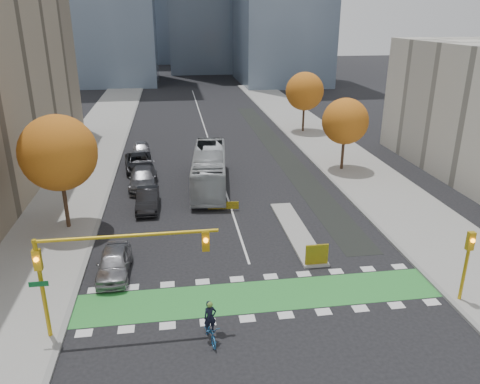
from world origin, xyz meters
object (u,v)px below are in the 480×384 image
object	(u,v)px
parked_car_b	(148,199)
parked_car_a	(114,263)
traffic_signal_east	(468,256)
parked_car_e	(141,149)
hazard_board	(317,254)
traffic_signal_west	(97,259)
bus	(209,169)
parked_car_d	(139,163)
cyclist	(210,328)
tree_east_far	(305,91)
tree_east_near	(345,121)
tree_west	(58,153)
parked_car_c	(143,178)

from	to	relation	value
parked_car_b	parked_car_a	bearing A→B (deg)	-98.45
traffic_signal_east	parked_car_e	distance (m)	35.47
parked_car_e	hazard_board	bearing A→B (deg)	-68.39
traffic_signal_west	bus	distance (m)	20.96
bus	traffic_signal_east	bearing A→B (deg)	-53.27
parked_car_d	traffic_signal_west	bearing A→B (deg)	-96.54
cyclist	bus	xyz separation A→B (m)	(1.74, 21.00, 0.94)
tree_east_far	traffic_signal_west	bearing A→B (deg)	-117.95
tree_east_near	cyclist	bearing A→B (deg)	-122.19
traffic_signal_west	parked_car_b	xyz separation A→B (m)	(1.43, 15.35, -3.25)
tree_west	bus	bearing A→B (deg)	33.81
traffic_signal_west	parked_car_c	xyz separation A→B (m)	(0.87, 20.35, -3.19)
parked_car_d	tree_west	bearing A→B (deg)	-114.49
bus	traffic_signal_west	bearing A→B (deg)	-102.79
hazard_board	parked_car_b	size ratio (longest dim) A/B	0.30
bus	parked_car_d	xyz separation A→B (m)	(-6.48, 5.63, -0.86)
parked_car_b	parked_car_d	world-z (taller)	parked_car_d
cyclist	traffic_signal_west	bearing A→B (deg)	154.90
parked_car_a	parked_car_c	bearing A→B (deg)	86.75
tree_east_far	parked_car_b	bearing A→B (deg)	-129.37
tree_east_far	bus	world-z (taller)	tree_east_far
tree_west	traffic_signal_east	size ratio (longest dim) A/B	2.01
hazard_board	cyclist	world-z (taller)	cyclist
traffic_signal_west	parked_car_b	bearing A→B (deg)	84.68
traffic_signal_west	parked_car_d	xyz separation A→B (m)	(0.21, 25.35, -3.25)
parked_car_a	parked_car_e	distance (m)	24.84
traffic_signal_west	parked_car_b	distance (m)	15.76
cyclist	parked_car_a	xyz separation A→B (m)	(-5.08, 6.79, 0.07)
tree_west	parked_car_e	world-z (taller)	tree_west
cyclist	tree_west	bearing A→B (deg)	112.61
hazard_board	traffic_signal_west	world-z (taller)	traffic_signal_west
parked_car_e	parked_car_d	bearing A→B (deg)	-92.73
parked_car_b	parked_car_e	xyz separation A→B (m)	(-1.24, 15.00, -0.03)
parked_car_c	parked_car_a	bearing A→B (deg)	-94.15
hazard_board	tree_west	xyz separation A→B (m)	(-16.00, 7.80, 4.82)
bus	parked_car_c	bearing A→B (deg)	179.73
tree_west	parked_car_d	world-z (taller)	tree_west
bus	tree_west	bearing A→B (deg)	-140.23
cyclist	bus	distance (m)	21.09
traffic_signal_west	parked_car_e	size ratio (longest dim) A/B	1.94
hazard_board	parked_car_b	world-z (taller)	parked_car_b
tree_west	traffic_signal_west	world-z (taller)	tree_west
tree_east_near	tree_east_far	bearing A→B (deg)	88.21
hazard_board	parked_car_c	xyz separation A→B (m)	(-11.06, 15.64, 0.04)
tree_east_near	traffic_signal_west	size ratio (longest dim) A/B	0.83
parked_car_e	tree_east_near	bearing A→B (deg)	-24.66
parked_car_b	parked_car_e	world-z (taller)	parked_car_b
parked_car_a	parked_car_d	world-z (taller)	parked_car_d
parked_car_a	parked_car_d	size ratio (longest dim) A/B	0.81
tree_east_far	parked_car_c	size ratio (longest dim) A/B	1.31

